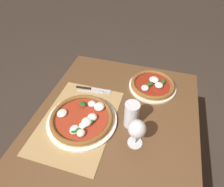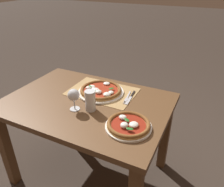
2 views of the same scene
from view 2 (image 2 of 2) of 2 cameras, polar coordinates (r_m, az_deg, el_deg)
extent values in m
plane|color=#382D26|center=(2.09, -5.49, -19.74)|extent=(24.00, 24.00, 0.00)
cube|color=brown|center=(1.62, -6.66, -2.62)|extent=(1.19, 0.84, 0.04)
cube|color=brown|center=(1.95, 13.66, -10.50)|extent=(0.07, 0.07, 0.70)
cube|color=brown|center=(2.34, -12.62, -3.14)|extent=(0.07, 0.07, 0.70)
cube|color=brown|center=(1.95, -25.88, -13.06)|extent=(0.07, 0.07, 0.70)
cube|color=#A88451|center=(1.73, -2.56, 0.51)|extent=(0.52, 0.36, 0.00)
cylinder|color=silver|center=(1.71, -2.93, 0.40)|extent=(0.36, 0.36, 0.01)
cylinder|color=tan|center=(1.70, -2.94, 0.73)|extent=(0.32, 0.32, 0.01)
torus|color=brown|center=(1.70, -2.94, 1.02)|extent=(0.32, 0.32, 0.02)
cylinder|color=maroon|center=(1.70, -2.94, 0.92)|extent=(0.27, 0.27, 0.00)
ellipsoid|color=silver|center=(1.64, -0.27, 0.26)|extent=(0.04, 0.04, 0.02)
ellipsoid|color=silver|center=(1.61, -1.34, -0.26)|extent=(0.06, 0.06, 0.03)
ellipsoid|color=silver|center=(1.68, -4.30, 0.95)|extent=(0.06, 0.05, 0.03)
ellipsoid|color=silver|center=(1.65, -3.53, 0.46)|extent=(0.05, 0.05, 0.03)
ellipsoid|color=silver|center=(1.73, -5.26, 1.78)|extent=(0.05, 0.05, 0.02)
ellipsoid|color=silver|center=(1.70, -4.78, 1.16)|extent=(0.04, 0.04, 0.02)
ellipsoid|color=silver|center=(1.78, -1.45, 2.63)|extent=(0.06, 0.05, 0.02)
ellipsoid|color=silver|center=(1.71, -6.20, 1.41)|extent=(0.04, 0.04, 0.03)
ellipsoid|color=#1E5B1E|center=(1.73, -5.69, 1.96)|extent=(0.05, 0.05, 0.00)
ellipsoid|color=#1E5B1E|center=(1.68, -0.21, 1.34)|extent=(0.04, 0.05, 0.00)
ellipsoid|color=#1E5B1E|center=(1.65, -4.27, 0.75)|extent=(0.05, 0.03, 0.00)
cylinder|color=silver|center=(1.34, 4.31, -8.65)|extent=(0.29, 0.29, 0.01)
cylinder|color=tan|center=(1.34, 4.33, -8.27)|extent=(0.26, 0.26, 0.01)
torus|color=brown|center=(1.33, 4.35, -7.94)|extent=(0.26, 0.26, 0.02)
cylinder|color=maroon|center=(1.33, 4.34, -8.05)|extent=(0.21, 0.21, 0.00)
ellipsoid|color=silver|center=(1.31, 5.71, -8.09)|extent=(0.06, 0.06, 0.03)
ellipsoid|color=silver|center=(1.37, 2.81, -6.20)|extent=(0.05, 0.04, 0.02)
ellipsoid|color=silver|center=(1.30, 3.22, -8.27)|extent=(0.05, 0.05, 0.03)
ellipsoid|color=#1E5B1E|center=(1.27, 4.65, -9.15)|extent=(0.05, 0.03, 0.00)
ellipsoid|color=#1E5B1E|center=(1.34, 3.90, -6.89)|extent=(0.05, 0.04, 0.00)
cylinder|color=silver|center=(1.53, -9.67, -3.99)|extent=(0.07, 0.07, 0.00)
cylinder|color=silver|center=(1.51, -9.78, -2.87)|extent=(0.01, 0.01, 0.06)
ellipsoid|color=silver|center=(1.47, -10.02, -0.39)|extent=(0.08, 0.08, 0.08)
ellipsoid|color=#C17019|center=(1.48, -9.98, -0.74)|extent=(0.07, 0.07, 0.05)
cylinder|color=silver|center=(1.47, -5.69, -1.88)|extent=(0.07, 0.07, 0.15)
cylinder|color=black|center=(1.48, -5.66, -2.36)|extent=(0.07, 0.07, 0.12)
cylinder|color=silver|center=(1.45, -5.79, -0.12)|extent=(0.07, 0.07, 0.02)
cube|color=#B7B7BC|center=(1.68, 4.37, -0.33)|extent=(0.03, 0.12, 0.00)
cube|color=#B7B7BC|center=(1.61, 3.73, -1.65)|extent=(0.03, 0.05, 0.00)
cylinder|color=#B7B7BC|center=(1.58, 3.04, -2.35)|extent=(0.01, 0.04, 0.00)
cylinder|color=#B7B7BC|center=(1.58, 3.26, -2.39)|extent=(0.01, 0.04, 0.00)
cylinder|color=#B7B7BC|center=(1.58, 3.47, -2.42)|extent=(0.01, 0.04, 0.00)
cylinder|color=#B7B7BC|center=(1.57, 3.68, -2.45)|extent=(0.01, 0.04, 0.00)
cube|color=black|center=(1.69, 5.46, -0.09)|extent=(0.02, 0.10, 0.01)
cube|color=#B7B7BC|center=(1.60, 4.38, -1.82)|extent=(0.03, 0.12, 0.00)
camera|label=1|loc=(1.61, -28.26, 24.22)|focal=30.00mm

